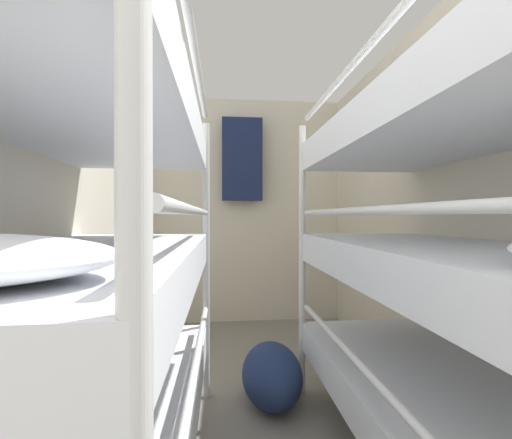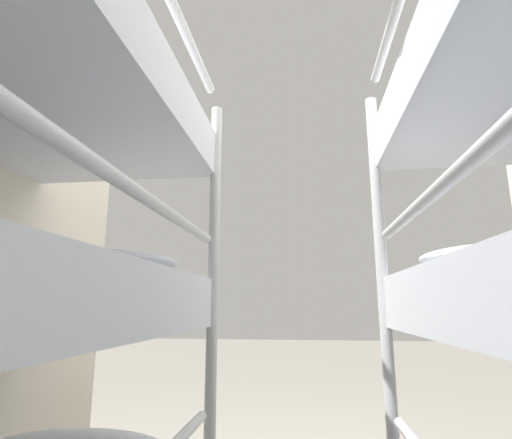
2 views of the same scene
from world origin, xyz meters
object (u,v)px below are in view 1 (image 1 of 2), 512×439
at_px(hanging_coat, 242,160).
at_px(duffel_bag, 272,375).
at_px(bunk_stack_right_near, 455,265).
at_px(bunk_stack_left_near, 84,271).

bearing_deg(hanging_coat, duffel_bag, -86.55).
relative_size(bunk_stack_right_near, duffel_bag, 3.40).
height_order(duffel_bag, hanging_coat, hanging_coat).
bearing_deg(bunk_stack_right_near, duffel_bag, 126.54).
distance_m(bunk_stack_right_near, duffel_bag, 1.32).
height_order(bunk_stack_left_near, bunk_stack_right_near, same).
distance_m(duffel_bag, hanging_coat, 2.30).
bearing_deg(bunk_stack_right_near, hanging_coat, 106.29).
xyz_separation_m(bunk_stack_right_near, duffel_bag, (-0.62, 0.84, -0.81)).
xyz_separation_m(bunk_stack_left_near, hanging_coat, (0.71, 2.47, 0.82)).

